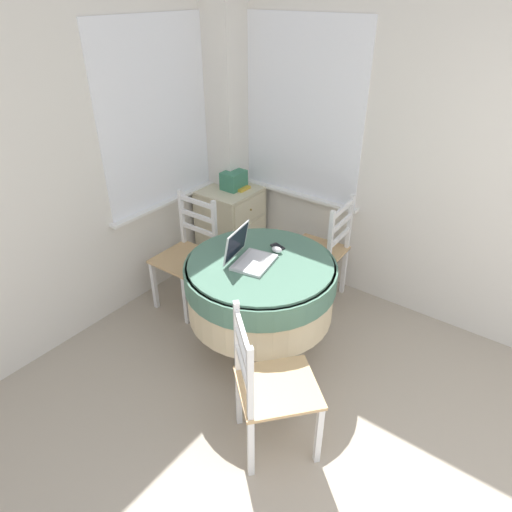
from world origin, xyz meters
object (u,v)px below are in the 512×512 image
(round_dining_table, at_px, (260,285))
(corner_cabinet, at_px, (231,226))
(computer_mouse, at_px, (277,250))
(dining_chair_near_back_window, at_px, (188,255))
(storage_box, at_px, (234,180))
(dining_chair_near_right_window, at_px, (322,252))
(book_on_cabinet, at_px, (237,187))
(laptop, at_px, (248,255))
(cell_phone, at_px, (278,247))
(dining_chair_camera_near, at_px, (270,388))

(round_dining_table, height_order, corner_cabinet, corner_cabinet)
(computer_mouse, relative_size, dining_chair_near_back_window, 0.09)
(round_dining_table, relative_size, storage_box, 4.97)
(dining_chair_near_back_window, distance_m, corner_cabinet, 0.74)
(storage_box, bearing_deg, dining_chair_near_right_window, -92.51)
(corner_cabinet, distance_m, book_on_cabinet, 0.40)
(book_on_cabinet, bearing_deg, laptop, -137.96)
(laptop, bearing_deg, book_on_cabinet, 42.04)
(computer_mouse, bearing_deg, book_on_cabinet, 52.33)
(round_dining_table, distance_m, laptop, 0.25)
(storage_box, bearing_deg, laptop, -136.61)
(round_dining_table, height_order, dining_chair_near_right_window, dining_chair_near_right_window)
(cell_phone, bearing_deg, dining_chair_near_back_window, 98.15)
(computer_mouse, distance_m, book_on_cabinet, 1.18)
(round_dining_table, distance_m, dining_chair_camera_near, 0.84)
(corner_cabinet, xyz_separation_m, book_on_cabinet, (0.05, -0.05, 0.40))
(dining_chair_near_right_window, relative_size, storage_box, 4.45)
(laptop, distance_m, storage_box, 1.27)
(cell_phone, xyz_separation_m, dining_chair_camera_near, (-0.88, -0.56, -0.31))
(dining_chair_camera_near, bearing_deg, computer_mouse, 32.64)
(dining_chair_near_right_window, distance_m, storage_box, 1.04)
(cell_phone, xyz_separation_m, corner_cabinet, (0.61, 0.95, -0.38))
(laptop, relative_size, storage_box, 1.63)
(computer_mouse, height_order, dining_chair_near_back_window, dining_chair_near_back_window)
(cell_phone, height_order, dining_chair_camera_near, dining_chair_camera_near)
(laptop, xyz_separation_m, storage_box, (0.92, 0.87, 0.04))
(dining_chair_near_right_window, xyz_separation_m, book_on_cabinet, (0.06, 0.94, 0.32))
(storage_box, bearing_deg, dining_chair_near_back_window, -171.32)
(round_dining_table, relative_size, dining_chair_camera_near, 1.12)
(dining_chair_camera_near, bearing_deg, corner_cabinet, 45.33)
(laptop, relative_size, dining_chair_near_back_window, 0.37)
(laptop, height_order, storage_box, laptop)
(computer_mouse, relative_size, dining_chair_camera_near, 0.09)
(laptop, distance_m, book_on_cabinet, 1.27)
(computer_mouse, distance_m, cell_phone, 0.07)
(round_dining_table, relative_size, dining_chair_near_back_window, 1.12)
(corner_cabinet, bearing_deg, storage_box, -42.37)
(round_dining_table, relative_size, dining_chair_near_right_window, 1.12)
(round_dining_table, distance_m, dining_chair_near_back_window, 0.84)
(dining_chair_camera_near, distance_m, storage_box, 2.15)
(round_dining_table, distance_m, book_on_cabinet, 1.30)
(dining_chair_near_back_window, bearing_deg, storage_box, 8.68)
(round_dining_table, bearing_deg, dining_chair_near_back_window, 81.74)
(cell_phone, relative_size, book_on_cabinet, 0.55)
(cell_phone, distance_m, book_on_cabinet, 1.12)
(cell_phone, xyz_separation_m, dining_chair_near_back_window, (-0.12, 0.81, -0.31))
(corner_cabinet, bearing_deg, laptop, -134.85)
(dining_chair_near_back_window, xyz_separation_m, storage_box, (0.75, 0.12, 0.39))
(dining_chair_near_right_window, bearing_deg, dining_chair_near_back_window, 129.95)
(cell_phone, relative_size, dining_chair_camera_near, 0.12)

